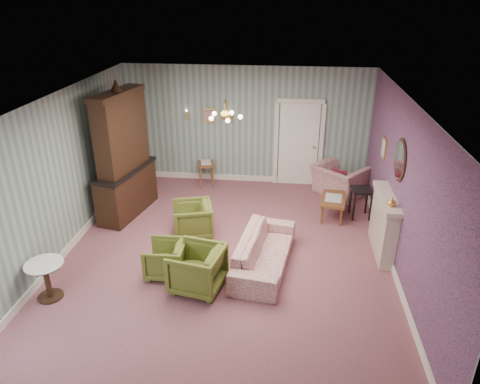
# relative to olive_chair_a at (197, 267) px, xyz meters

# --- Properties ---
(floor) EXTENTS (7.00, 7.00, 0.00)m
(floor) POSITION_rel_olive_chair_a_xyz_m (0.34, 1.08, -0.41)
(floor) COLOR #854D57
(floor) RESTS_ON ground
(ceiling) EXTENTS (7.00, 7.00, 0.00)m
(ceiling) POSITION_rel_olive_chair_a_xyz_m (0.34, 1.08, 2.49)
(ceiling) COLOR white
(ceiling) RESTS_ON ground
(wall_back) EXTENTS (6.00, 0.00, 6.00)m
(wall_back) POSITION_rel_olive_chair_a_xyz_m (0.34, 4.58, 1.04)
(wall_back) COLOR slate
(wall_back) RESTS_ON ground
(wall_front) EXTENTS (6.00, 0.00, 6.00)m
(wall_front) POSITION_rel_olive_chair_a_xyz_m (0.34, -2.42, 1.04)
(wall_front) COLOR slate
(wall_front) RESTS_ON ground
(wall_left) EXTENTS (0.00, 7.00, 7.00)m
(wall_left) POSITION_rel_olive_chair_a_xyz_m (-2.66, 1.08, 1.04)
(wall_left) COLOR slate
(wall_left) RESTS_ON ground
(wall_right) EXTENTS (0.00, 7.00, 7.00)m
(wall_right) POSITION_rel_olive_chair_a_xyz_m (3.34, 1.08, 1.04)
(wall_right) COLOR slate
(wall_right) RESTS_ON ground
(wall_right_floral) EXTENTS (0.00, 7.00, 7.00)m
(wall_right_floral) POSITION_rel_olive_chair_a_xyz_m (3.33, 1.08, 1.04)
(wall_right_floral) COLOR #AA557C
(wall_right_floral) RESTS_ON ground
(door) EXTENTS (1.12, 0.12, 2.16)m
(door) POSITION_rel_olive_chair_a_xyz_m (1.64, 4.54, 0.67)
(door) COLOR white
(door) RESTS_ON floor
(olive_chair_a) EXTENTS (0.89, 0.93, 0.82)m
(olive_chair_a) POSITION_rel_olive_chair_a_xyz_m (0.00, 0.00, 0.00)
(olive_chair_a) COLOR #586122
(olive_chair_a) RESTS_ON floor
(olive_chair_b) EXTENTS (0.62, 0.66, 0.67)m
(olive_chair_b) POSITION_rel_olive_chair_a_xyz_m (-0.61, 0.32, -0.07)
(olive_chair_b) COLOR #586122
(olive_chair_b) RESTS_ON floor
(olive_chair_c) EXTENTS (0.87, 0.90, 0.76)m
(olive_chair_c) POSITION_rel_olive_chair_a_xyz_m (-0.43, 1.70, -0.03)
(olive_chair_c) COLOR #586122
(olive_chair_c) RESTS_ON floor
(sofa_chintz) EXTENTS (0.89, 2.14, 0.81)m
(sofa_chintz) POSITION_rel_olive_chair_a_xyz_m (1.06, 0.76, -0.01)
(sofa_chintz) COLOR #963C51
(sofa_chintz) RESTS_ON floor
(wingback_chair) EXTENTS (1.32, 1.28, 0.97)m
(wingback_chair) POSITION_rel_olive_chair_a_xyz_m (2.64, 4.01, 0.08)
(wingback_chair) COLOR #963C51
(wingback_chair) RESTS_ON floor
(dresser) EXTENTS (0.93, 1.80, 2.85)m
(dresser) POSITION_rel_olive_chair_a_xyz_m (-2.05, 2.51, 1.02)
(dresser) COLOR black
(dresser) RESTS_ON floor
(fireplace) EXTENTS (0.30, 1.40, 1.16)m
(fireplace) POSITION_rel_olive_chair_a_xyz_m (3.20, 1.48, 0.17)
(fireplace) COLOR beige
(fireplace) RESTS_ON floor
(mantel_vase) EXTENTS (0.15, 0.15, 0.15)m
(mantel_vase) POSITION_rel_olive_chair_a_xyz_m (3.18, 1.08, 0.82)
(mantel_vase) COLOR gold
(mantel_vase) RESTS_ON fireplace
(oval_mirror) EXTENTS (0.04, 0.76, 0.84)m
(oval_mirror) POSITION_rel_olive_chair_a_xyz_m (3.30, 1.48, 1.44)
(oval_mirror) COLOR white
(oval_mirror) RESTS_ON wall_right
(framed_print) EXTENTS (0.04, 0.34, 0.42)m
(framed_print) POSITION_rel_olive_chair_a_xyz_m (3.31, 2.83, 1.19)
(framed_print) COLOR gold
(framed_print) RESTS_ON wall_right
(coffee_table) EXTENTS (0.60, 0.94, 0.45)m
(coffee_table) POSITION_rel_olive_chair_a_xyz_m (2.41, 2.81, -0.19)
(coffee_table) COLOR brown
(coffee_table) RESTS_ON floor
(side_table_black) EXTENTS (0.48, 0.48, 0.66)m
(side_table_black) POSITION_rel_olive_chair_a_xyz_m (2.99, 2.86, -0.08)
(side_table_black) COLOR black
(side_table_black) RESTS_ON floor
(pedestal_table) EXTENTS (0.70, 0.70, 0.65)m
(pedestal_table) POSITION_rel_olive_chair_a_xyz_m (-2.31, -0.51, -0.09)
(pedestal_table) COLOR black
(pedestal_table) RESTS_ON floor
(nesting_table) EXTENTS (0.50, 0.58, 0.65)m
(nesting_table) POSITION_rel_olive_chair_a_xyz_m (-0.61, 4.17, -0.09)
(nesting_table) COLOR brown
(nesting_table) RESTS_ON floor
(gilt_mirror_back) EXTENTS (0.28, 0.06, 0.36)m
(gilt_mirror_back) POSITION_rel_olive_chair_a_xyz_m (-0.56, 4.54, 1.29)
(gilt_mirror_back) COLOR gold
(gilt_mirror_back) RESTS_ON wall_back
(sconce_left) EXTENTS (0.16, 0.12, 0.30)m
(sconce_left) POSITION_rel_olive_chair_a_xyz_m (-1.11, 4.52, 1.29)
(sconce_left) COLOR gold
(sconce_left) RESTS_ON wall_back
(sconce_right) EXTENTS (0.16, 0.12, 0.30)m
(sconce_right) POSITION_rel_olive_chair_a_xyz_m (-0.01, 4.52, 1.29)
(sconce_right) COLOR gold
(sconce_right) RESTS_ON wall_back
(chandelier) EXTENTS (0.56, 0.56, 0.36)m
(chandelier) POSITION_rel_olive_chair_a_xyz_m (0.34, 1.08, 2.22)
(chandelier) COLOR gold
(chandelier) RESTS_ON ceiling
(burgundy_cushion) EXTENTS (0.41, 0.28, 0.39)m
(burgundy_cushion) POSITION_rel_olive_chair_a_xyz_m (2.59, 3.86, 0.07)
(burgundy_cushion) COLOR maroon
(burgundy_cushion) RESTS_ON wingback_chair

